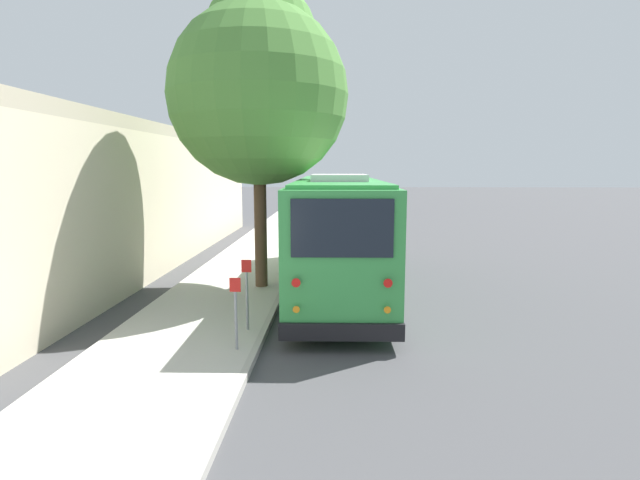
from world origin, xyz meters
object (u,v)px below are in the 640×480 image
(parked_sedan_white, at_px, (332,212))
(sign_post_far, at_px, (247,294))
(parked_sedan_maroon, at_px, (329,223))
(shuttle_bus, at_px, (338,228))
(sign_post_near, at_px, (236,313))
(street_tree, at_px, (259,83))

(parked_sedan_white, xyz_separation_m, sign_post_far, (-24.36, 1.53, 0.36))
(parked_sedan_maroon, xyz_separation_m, sign_post_far, (-17.69, 1.48, 0.39))
(shuttle_bus, relative_size, parked_sedan_white, 2.56)
(sign_post_near, bearing_deg, parked_sedan_white, -3.43)
(parked_sedan_white, relative_size, sign_post_far, 2.72)
(sign_post_near, height_order, sign_post_far, sign_post_far)
(parked_sedan_maroon, height_order, street_tree, street_tree)
(parked_sedan_white, bearing_deg, sign_post_near, 175.62)
(shuttle_bus, relative_size, sign_post_far, 6.96)
(street_tree, bearing_deg, sign_post_far, -175.61)
(street_tree, distance_m, sign_post_near, 7.65)
(shuttle_bus, distance_m, sign_post_far, 4.93)
(parked_sedan_maroon, relative_size, sign_post_far, 2.74)
(parked_sedan_white, height_order, sign_post_near, sign_post_near)
(shuttle_bus, relative_size, street_tree, 1.22)
(shuttle_bus, xyz_separation_m, street_tree, (-0.11, 2.32, 4.27))
(street_tree, height_order, sign_post_near, street_tree)
(parked_sedan_maroon, height_order, parked_sedan_white, parked_sedan_white)
(parked_sedan_maroon, xyz_separation_m, street_tree, (-13.39, 1.81, 5.61))
(shuttle_bus, relative_size, sign_post_near, 7.59)
(shuttle_bus, bearing_deg, parked_sedan_maroon, 1.12)
(parked_sedan_white, relative_size, sign_post_near, 2.97)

